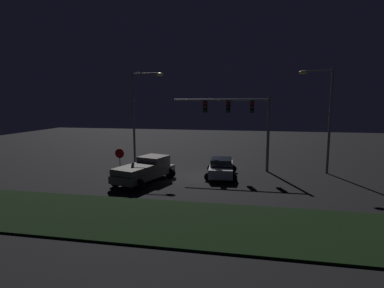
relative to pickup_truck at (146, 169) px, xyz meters
name	(u,v)px	position (x,y,z in m)	size (l,w,h in m)	color
ground_plane	(201,176)	(3.74, 2.57, -1.00)	(80.00, 80.00, 0.00)	black
grass_median	(170,220)	(3.74, -7.02, -0.95)	(26.47, 5.75, 0.10)	black
pickup_truck	(146,169)	(0.00, 0.00, 0.00)	(3.93, 5.75, 1.80)	#514C47
car_sedan	(221,168)	(5.38, 2.65, -0.26)	(2.67, 4.51, 1.51)	#B7B7BC
traffic_signal_gantry	(239,114)	(6.62, 5.28, 3.90)	(8.32, 0.56, 6.50)	slate
street_lamp_left	(140,107)	(-2.55, 5.80, 4.44)	(3.02, 0.44, 8.64)	slate
street_lamp_right	(324,109)	(13.42, 5.49, 4.37)	(2.73, 0.44, 8.56)	slate
stop_sign	(120,157)	(-2.64, 1.30, 0.56)	(0.76, 0.08, 2.23)	slate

